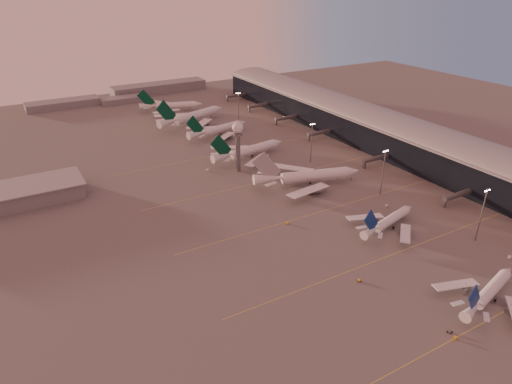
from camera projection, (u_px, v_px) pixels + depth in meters
ground at (376, 281)px, 172.56m from camera, size 700.00×700.00×0.00m
taxiway_markings at (342, 204)px, 229.72m from camera, size 180.00×185.25×0.02m
terminal at (382, 131)px, 302.45m from camera, size 57.00×362.00×23.04m
radar_tower at (238, 137)px, 259.17m from camera, size 6.40×6.40×31.10m
mast_a at (482, 213)px, 192.77m from camera, size 3.60×0.56×25.00m
mast_b at (383, 170)px, 234.26m from camera, size 3.60×0.56×25.00m
mast_c at (312, 141)px, 274.84m from camera, size 3.60×0.56×25.00m
mast_d at (238, 107)px, 344.04m from camera, size 3.60×0.56×25.00m
distant_horizon at (133, 93)px, 425.31m from camera, size 165.00×37.50×9.00m
narrowbody_near at (488, 294)px, 160.60m from camera, size 40.18×31.68×15.97m
narrowbody_mid at (388, 222)px, 206.41m from camera, size 40.18×31.68×15.98m
widebody_white at (308, 178)px, 249.31m from camera, size 59.69×47.16×21.58m
greentail_a at (249, 152)px, 285.83m from camera, size 54.80×43.97×19.98m
greentail_b at (218, 131)px, 324.85m from camera, size 51.43×41.08×18.96m
greentail_c at (193, 118)px, 350.56m from camera, size 62.48×49.61×23.62m
greentail_d at (171, 107)px, 382.37m from camera, size 51.18×40.70×19.20m
gsv_truck_a at (456, 336)px, 145.09m from camera, size 5.22×3.80×2.00m
gsv_tug_near at (450, 331)px, 147.70m from camera, size 2.28×3.29×0.87m
gsv_catering_a at (511, 254)px, 185.34m from camera, size 5.84×3.78×4.42m
gsv_tug_mid at (359, 280)px, 172.13m from camera, size 3.49×2.78×0.87m
gsv_truck_b at (387, 204)px, 226.75m from camera, size 6.56×3.88×2.50m
gsv_truck_c at (288, 221)px, 211.44m from camera, size 5.87×4.63×2.27m
gsv_catering_b at (351, 176)px, 256.31m from camera, size 5.23×3.87×3.92m
gsv_tug_far at (260, 173)px, 263.67m from camera, size 3.41×3.62×0.89m
gsv_truck_d at (207, 169)px, 267.94m from camera, size 2.72×6.13×2.40m
gsv_tug_hangar at (260, 143)px, 311.14m from camera, size 3.08×1.94×0.86m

